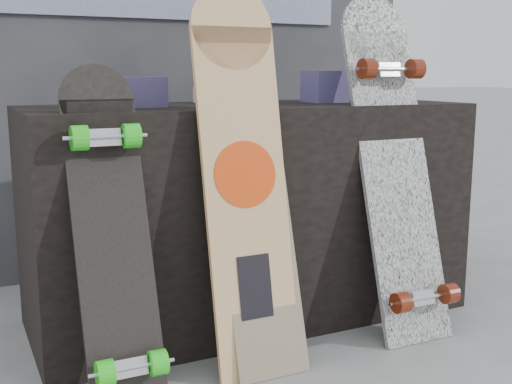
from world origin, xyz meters
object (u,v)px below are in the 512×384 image
vendor_table (250,212)px  longboard_geisha (244,169)px  longboard_celtic (251,186)px  skateboard_dark (112,228)px  longboard_cascadia (394,157)px

vendor_table → longboard_geisha: size_ratio=1.35×
longboard_celtic → skateboard_dark: (-0.44, -0.02, -0.08)m
longboard_celtic → longboard_cascadia: (0.57, 0.03, 0.05)m
longboard_celtic → longboard_cascadia: longboard_cascadia is taller
vendor_table → longboard_celtic: (-0.16, -0.34, 0.17)m
longboard_celtic → skateboard_dark: size_ratio=1.13×
skateboard_dark → longboard_geisha: bearing=0.4°
vendor_table → longboard_geisha: (-0.19, -0.37, 0.23)m
longboard_cascadia → skateboard_dark: bearing=-177.2°
vendor_table → longboard_cascadia: longboard_cascadia is taller
longboard_geisha → longboard_celtic: 0.07m
skateboard_dark → vendor_table: bearing=31.5°
longboard_celtic → longboard_cascadia: bearing=2.6°
longboard_cascadia → skateboard_dark: size_ratio=1.27×
longboard_geisha → longboard_celtic: (0.04, 0.02, -0.06)m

